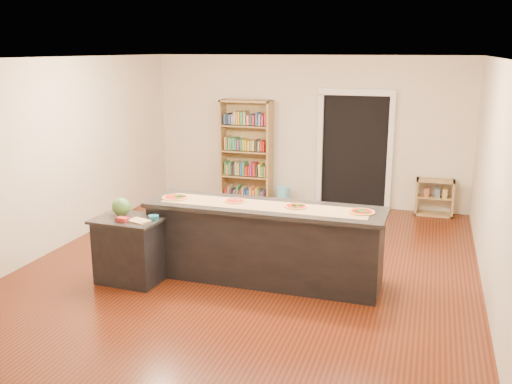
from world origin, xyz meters
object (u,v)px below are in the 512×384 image
(side_counter, at_px, (130,250))
(low_shelf, at_px, (434,197))
(bookshelf, at_px, (246,151))
(waste_bin, at_px, (283,196))
(watermelon, at_px, (121,207))
(kitchen_island, at_px, (264,243))

(side_counter, relative_size, low_shelf, 1.29)
(bookshelf, xyz_separation_m, waste_bin, (0.79, -0.18, -0.79))
(bookshelf, xyz_separation_m, watermelon, (-0.30, -4.17, -0.03))
(waste_bin, relative_size, watermelon, 1.62)
(kitchen_island, relative_size, watermelon, 12.88)
(kitchen_island, distance_m, low_shelf, 4.27)
(bookshelf, height_order, waste_bin, bookshelf)
(kitchen_island, xyz_separation_m, bookshelf, (-1.46, 3.70, 0.48))
(kitchen_island, relative_size, waste_bin, 7.96)
(kitchen_island, height_order, waste_bin, kitchen_island)
(low_shelf, bearing_deg, watermelon, -132.38)
(side_counter, bearing_deg, waste_bin, 80.21)
(bookshelf, height_order, low_shelf, bookshelf)
(side_counter, height_order, bookshelf, bookshelf)
(kitchen_island, height_order, watermelon, watermelon)
(low_shelf, height_order, waste_bin, low_shelf)
(side_counter, xyz_separation_m, waste_bin, (0.96, 4.07, -0.23))
(low_shelf, relative_size, waste_bin, 1.73)
(bookshelf, distance_m, waste_bin, 1.14)
(watermelon, bearing_deg, low_shelf, 47.62)
(low_shelf, height_order, watermelon, watermelon)
(bookshelf, bearing_deg, kitchen_island, -68.45)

